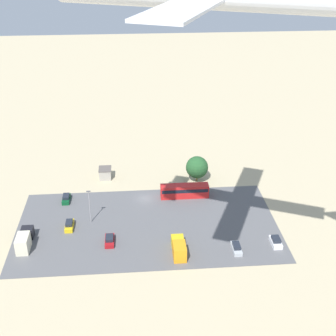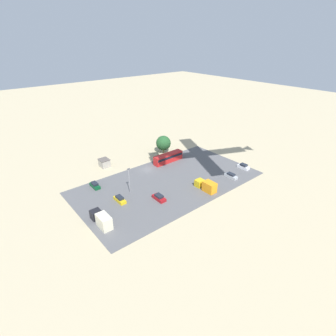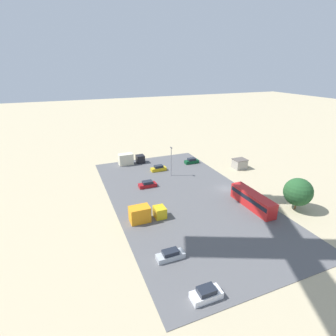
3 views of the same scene
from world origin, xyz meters
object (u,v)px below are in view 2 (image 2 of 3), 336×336
at_px(parked_car_2, 159,198).
at_px(parked_car_4, 95,185).
at_px(parked_car_0, 243,167).
at_px(parked_car_3, 231,176).
at_px(parked_truck_1, 207,186).
at_px(parked_truck_0, 102,220).
at_px(bus, 168,157).
at_px(shed_building, 104,163).
at_px(parked_car_1, 120,199).

height_order(parked_car_2, parked_car_4, parked_car_4).
bearing_deg(parked_car_0, parked_car_2, 174.42).
relative_size(parked_car_2, parked_car_3, 0.98).
relative_size(parked_car_0, parked_truck_1, 0.58).
distance_m(parked_car_4, parked_truck_0, 18.98).
distance_m(bus, parked_truck_0, 39.61).
bearing_deg(shed_building, parked_car_3, 129.72).
distance_m(parked_car_1, parked_truck_1, 25.93).
xyz_separation_m(bus, parked_truck_0, (35.58, 17.42, -0.22)).
bearing_deg(parked_truck_0, parked_truck_1, -9.26).
xyz_separation_m(parked_car_2, parked_car_3, (-26.21, 4.80, -0.02)).
distance_m(parked_car_2, parked_car_3, 26.65).
distance_m(parked_car_1, parked_truck_0, 10.56).
xyz_separation_m(parked_car_1, parked_truck_0, (8.56, 6.13, 0.87)).
relative_size(parked_car_1, parked_car_4, 1.02).
distance_m(shed_building, parked_car_4, 14.41).
height_order(shed_building, parked_truck_1, parked_truck_1).
xyz_separation_m(parked_car_0, parked_car_3, (8.71, 1.39, -0.06)).
bearing_deg(parked_car_0, parked_car_1, 167.56).
bearing_deg(parked_truck_0, bus, 26.08).
bearing_deg(parked_car_1, parked_car_3, 162.55).
height_order(bus, parked_car_2, bus).
distance_m(parked_car_1, parked_car_2, 11.04).
relative_size(shed_building, bus, 0.32).
bearing_deg(parked_car_3, shed_building, -50.28).
height_order(bus, parked_car_3, bus).
xyz_separation_m(shed_building, parked_truck_1, (-16.19, 34.14, 0.07)).
bearing_deg(parked_car_1, shed_building, -107.33).
relative_size(bus, parked_truck_0, 1.51).
bearing_deg(parked_car_0, parked_truck_0, 176.11).
distance_m(parked_car_2, parked_car_4, 21.06).
height_order(shed_building, parked_car_1, shed_building).
height_order(parked_car_1, parked_truck_0, parked_truck_0).
xyz_separation_m(shed_building, parked_truck_0, (15.67, 28.94, 0.20)).
xyz_separation_m(bus, parked_car_0, (-16.98, 20.99, -1.08)).
distance_m(parked_car_1, parked_car_4, 11.81).
relative_size(shed_building, parked_truck_1, 0.53).
bearing_deg(parked_truck_1, bus, 80.67).
bearing_deg(parked_car_4, parked_truck_0, 69.66).
bearing_deg(parked_car_3, parked_car_0, -170.97).
distance_m(parked_car_0, parked_truck_1, 20.77).
relative_size(parked_car_0, parked_car_1, 0.94).
relative_size(parked_car_2, parked_truck_1, 0.62).
height_order(parked_car_3, parked_car_4, parked_car_4).
bearing_deg(parked_car_0, bus, 128.96).
bearing_deg(bus, parked_car_3, 20.27).
xyz_separation_m(parked_car_0, parked_car_2, (34.93, -3.41, -0.04)).
xyz_separation_m(parked_car_3, parked_truck_0, (43.84, -4.96, 0.92)).
relative_size(bus, parked_car_2, 2.69).
xyz_separation_m(bus, parked_car_2, (17.95, 17.58, -1.12)).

